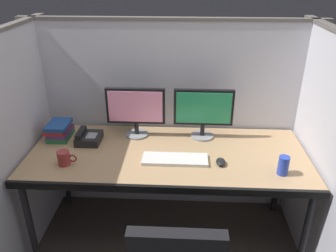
{
  "coord_description": "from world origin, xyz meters",
  "views": [
    {
      "loc": [
        0.11,
        -1.69,
        1.92
      ],
      "look_at": [
        0.0,
        0.35,
        0.92
      ],
      "focal_mm": 35.93,
      "sensor_mm": 36.0,
      "label": 1
    }
  ],
  "objects_px": {
    "keyboard_main": "(175,159)",
    "computer_mouse": "(221,162)",
    "soda_can": "(283,165)",
    "coffee_mug": "(64,158)",
    "desk_phone": "(88,138)",
    "book_stack": "(59,130)",
    "desk": "(168,160)",
    "monitor_right": "(203,110)",
    "monitor_left": "(136,109)"
  },
  "relations": [
    {
      "from": "keyboard_main",
      "to": "computer_mouse",
      "type": "bearing_deg",
      "value": -4.83
    },
    {
      "from": "soda_can",
      "to": "computer_mouse",
      "type": "bearing_deg",
      "value": 166.1
    },
    {
      "from": "computer_mouse",
      "to": "coffee_mug",
      "type": "distance_m",
      "value": 1.01
    },
    {
      "from": "computer_mouse",
      "to": "soda_can",
      "type": "height_order",
      "value": "soda_can"
    },
    {
      "from": "desk_phone",
      "to": "book_stack",
      "type": "distance_m",
      "value": 0.24
    },
    {
      "from": "keyboard_main",
      "to": "book_stack",
      "type": "bearing_deg",
      "value": 162.0
    },
    {
      "from": "desk_phone",
      "to": "book_stack",
      "type": "relative_size",
      "value": 0.88
    },
    {
      "from": "desk",
      "to": "keyboard_main",
      "type": "height_order",
      "value": "keyboard_main"
    },
    {
      "from": "monitor_right",
      "to": "coffee_mug",
      "type": "bearing_deg",
      "value": -154.45
    },
    {
      "from": "desk_phone",
      "to": "soda_can",
      "type": "distance_m",
      "value": 1.35
    },
    {
      "from": "soda_can",
      "to": "book_stack",
      "type": "bearing_deg",
      "value": 165.44
    },
    {
      "from": "monitor_left",
      "to": "monitor_right",
      "type": "distance_m",
      "value": 0.49
    },
    {
      "from": "monitor_left",
      "to": "coffee_mug",
      "type": "relative_size",
      "value": 3.41
    },
    {
      "from": "desk",
      "to": "monitor_right",
      "type": "xyz_separation_m",
      "value": [
        0.25,
        0.26,
        0.27
      ]
    },
    {
      "from": "monitor_right",
      "to": "desk_phone",
      "type": "relative_size",
      "value": 2.26
    },
    {
      "from": "desk",
      "to": "soda_can",
      "type": "xyz_separation_m",
      "value": [
        0.72,
        -0.21,
        0.11
      ]
    },
    {
      "from": "desk",
      "to": "keyboard_main",
      "type": "bearing_deg",
      "value": -58.55
    },
    {
      "from": "monitor_left",
      "to": "keyboard_main",
      "type": "xyz_separation_m",
      "value": [
        0.3,
        -0.35,
        -0.2
      ]
    },
    {
      "from": "desk",
      "to": "book_stack",
      "type": "height_order",
      "value": "book_stack"
    },
    {
      "from": "monitor_left",
      "to": "coffee_mug",
      "type": "xyz_separation_m",
      "value": [
        -0.41,
        -0.43,
        -0.17
      ]
    },
    {
      "from": "computer_mouse",
      "to": "monitor_left",
      "type": "bearing_deg",
      "value": 147.91
    },
    {
      "from": "desk",
      "to": "coffee_mug",
      "type": "height_order",
      "value": "coffee_mug"
    },
    {
      "from": "keyboard_main",
      "to": "soda_can",
      "type": "bearing_deg",
      "value": -9.92
    },
    {
      "from": "keyboard_main",
      "to": "coffee_mug",
      "type": "distance_m",
      "value": 0.72
    },
    {
      "from": "keyboard_main",
      "to": "desk_phone",
      "type": "bearing_deg",
      "value": 160.4
    },
    {
      "from": "desk",
      "to": "keyboard_main",
      "type": "relative_size",
      "value": 4.42
    },
    {
      "from": "soda_can",
      "to": "desk_phone",
      "type": "bearing_deg",
      "value": 165.23
    },
    {
      "from": "computer_mouse",
      "to": "book_stack",
      "type": "height_order",
      "value": "book_stack"
    },
    {
      "from": "monitor_left",
      "to": "coffee_mug",
      "type": "bearing_deg",
      "value": -133.49
    },
    {
      "from": "desk",
      "to": "monitor_left",
      "type": "height_order",
      "value": "monitor_left"
    },
    {
      "from": "desk",
      "to": "desk_phone",
      "type": "xyz_separation_m",
      "value": [
        -0.58,
        0.14,
        0.08
      ]
    },
    {
      "from": "desk_phone",
      "to": "book_stack",
      "type": "xyz_separation_m",
      "value": [
        -0.23,
        0.05,
        0.03
      ]
    },
    {
      "from": "monitor_right",
      "to": "computer_mouse",
      "type": "relative_size",
      "value": 4.48
    },
    {
      "from": "keyboard_main",
      "to": "soda_can",
      "type": "height_order",
      "value": "soda_can"
    },
    {
      "from": "soda_can",
      "to": "monitor_right",
      "type": "bearing_deg",
      "value": 135.51
    },
    {
      "from": "desk",
      "to": "monitor_left",
      "type": "distance_m",
      "value": 0.45
    },
    {
      "from": "computer_mouse",
      "to": "desk_phone",
      "type": "relative_size",
      "value": 0.51
    },
    {
      "from": "monitor_left",
      "to": "computer_mouse",
      "type": "xyz_separation_m",
      "value": [
        0.6,
        -0.37,
        -0.2
      ]
    },
    {
      "from": "monitor_right",
      "to": "soda_can",
      "type": "relative_size",
      "value": 3.52
    },
    {
      "from": "monitor_left",
      "to": "book_stack",
      "type": "bearing_deg",
      "value": -173.12
    },
    {
      "from": "desk_phone",
      "to": "coffee_mug",
      "type": "relative_size",
      "value": 1.51
    },
    {
      "from": "desk",
      "to": "keyboard_main",
      "type": "distance_m",
      "value": 0.12
    },
    {
      "from": "monitor_right",
      "to": "desk_phone",
      "type": "bearing_deg",
      "value": -171.61
    },
    {
      "from": "monitor_right",
      "to": "soda_can",
      "type": "distance_m",
      "value": 0.68
    },
    {
      "from": "desk_phone",
      "to": "monitor_left",
      "type": "bearing_deg",
      "value": 19.87
    },
    {
      "from": "monitor_right",
      "to": "book_stack",
      "type": "height_order",
      "value": "monitor_right"
    },
    {
      "from": "desk",
      "to": "monitor_right",
      "type": "distance_m",
      "value": 0.45
    },
    {
      "from": "monitor_left",
      "to": "computer_mouse",
      "type": "bearing_deg",
      "value": -32.09
    },
    {
      "from": "monitor_right",
      "to": "book_stack",
      "type": "bearing_deg",
      "value": -176.29
    },
    {
      "from": "computer_mouse",
      "to": "coffee_mug",
      "type": "xyz_separation_m",
      "value": [
        -1.01,
        -0.06,
        0.03
      ]
    }
  ]
}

